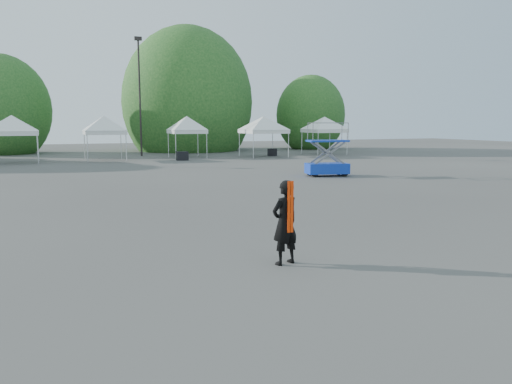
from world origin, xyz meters
name	(u,v)px	position (x,y,z in m)	size (l,w,h in m)	color
ground	(256,242)	(0.00, 0.00, 0.00)	(120.00, 120.00, 0.00)	#474442
light_pole_east	(140,90)	(3.00, 32.00, 5.52)	(0.60, 0.25, 9.80)	black
tree_mid_w	(1,110)	(-8.00, 40.00, 3.93)	(4.16, 4.16, 6.33)	#382314
tree_mid_e	(188,102)	(9.00, 39.00, 4.84)	(5.12, 5.12, 7.79)	#382314
tree_far_e	(310,115)	(22.00, 37.00, 3.63)	(3.84, 3.84, 5.84)	#382314
tent_d	(11,119)	(-6.55, 28.09, 3.06)	(4.73, 4.73, 3.88)	silver
tent_e	(104,119)	(-0.37, 28.18, 3.06)	(4.12, 4.12, 3.88)	silver
tent_f	(187,120)	(6.15, 28.92, 3.06)	(3.85, 3.85, 3.88)	silver
tent_g	(263,120)	(12.18, 27.24, 3.06)	(4.65, 4.65, 3.88)	silver
tent_h	(324,120)	(18.47, 28.09, 3.06)	(4.42, 4.42, 3.88)	silver
man	(285,222)	(-0.20, -1.94, 0.85)	(0.70, 0.56, 1.70)	black
scissor_lift	(327,149)	(9.20, 12.10, 1.42)	(2.35, 1.51, 2.81)	#0D22AD
crate_mid	(182,156)	(4.95, 25.94, 0.33)	(0.85, 0.66, 0.66)	black
crate_east	(272,152)	(13.29, 27.90, 0.31)	(0.80, 0.62, 0.62)	black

